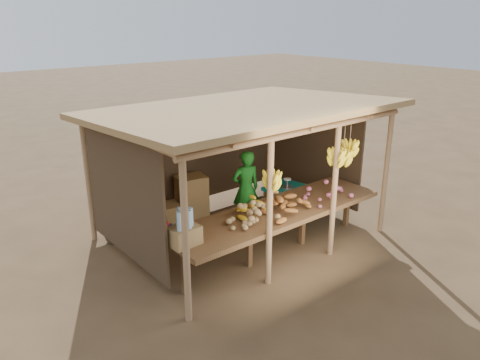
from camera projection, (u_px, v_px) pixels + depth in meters
ground at (240, 235)px, 8.45m from camera, size 60.00×60.00×0.00m
stall_structure at (242, 131)px, 7.80m from camera, size 4.70×3.50×2.43m
counter at (278, 213)px, 7.51m from camera, size 3.90×1.05×0.80m
potato_heap at (256, 211)px, 6.99m from camera, size 1.02×0.76×0.36m
sweet_potato_heap at (287, 201)px, 7.38m from camera, size 1.08×0.80×0.36m
onion_heap at (328, 188)px, 7.91m from camera, size 0.99×0.79×0.36m
banana_pile at (251, 205)px, 7.23m from camera, size 0.64×0.43×0.35m
tomato_basin at (162, 230)px, 6.61m from camera, size 0.36×0.36×0.19m
bottle_box at (184, 231)px, 6.30m from camera, size 0.43×0.35×0.52m
vendor at (246, 189)px, 8.62m from camera, size 0.61×0.50×1.45m
tarp_crate at (285, 201)px, 9.03m from camera, size 0.83×0.75×0.86m
carton_stack at (183, 204)px, 8.83m from camera, size 1.22×0.54×0.87m
burlap_sacks at (125, 226)px, 8.24m from camera, size 0.79×0.41×0.56m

